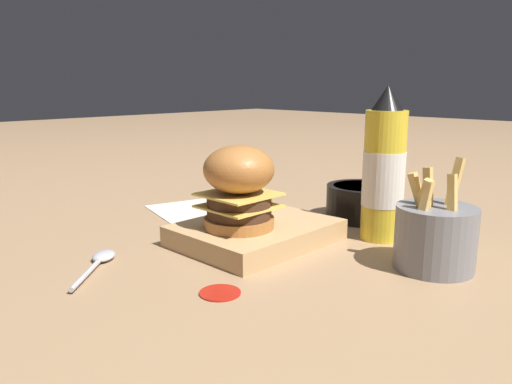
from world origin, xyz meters
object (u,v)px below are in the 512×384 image
ketchup_bottle (384,172)px  fries_basket (435,236)px  burger (239,186)px  side_bowl (362,201)px  spoon (100,260)px  serving_board (256,233)px

ketchup_bottle → fries_basket: (-0.07, -0.12, -0.06)m
burger → side_bowl: 0.29m
fries_basket → spoon: fries_basket is taller
serving_board → ketchup_bottle: ketchup_bottle is taller
burger → ketchup_bottle: ketchup_bottle is taller
side_bowl → ketchup_bottle: bearing=-132.8°
ketchup_bottle → side_bowl: (0.08, 0.09, -0.08)m
fries_basket → side_bowl: 0.26m
ketchup_bottle → spoon: bearing=149.9°
ketchup_bottle → side_bowl: ketchup_bottle is taller
burger → spoon: size_ratio=1.08×
side_bowl → spoon: size_ratio=1.11×
burger → side_bowl: burger is taller
burger → fries_basket: burger is taller
serving_board → fries_basket: fries_basket is taller
ketchup_bottle → side_bowl: bearing=47.2°
fries_basket → burger: bearing=116.4°
burger → fries_basket: size_ratio=0.83×
serving_board → ketchup_bottle: bearing=-39.8°
ketchup_bottle → serving_board: bearing=140.2°
spoon → side_bowl: bearing=-58.4°
serving_board → ketchup_bottle: (0.16, -0.13, 0.09)m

